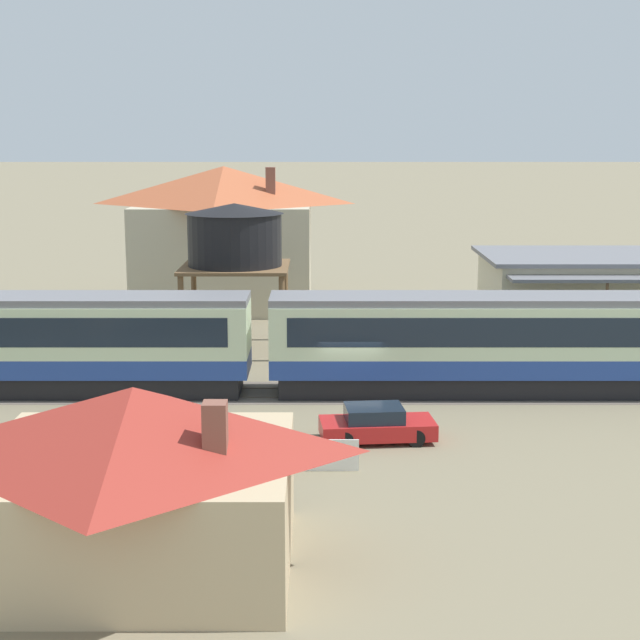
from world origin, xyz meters
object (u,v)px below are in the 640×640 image
(station_building, at_px, (581,300))
(parked_car_red, at_px, (379,425))
(passenger_train, at_px, (269,339))
(station_house_terracotta_roof, at_px, (228,235))
(cottage_red_roof_2, at_px, (139,474))
(water_tower, at_px, (238,237))

(station_building, xyz_separation_m, parked_car_red, (-11.04, -15.55, -1.77))
(passenger_train, bearing_deg, parked_car_red, -56.53)
(parked_car_red, bearing_deg, station_house_terracotta_roof, 101.00)
(cottage_red_roof_2, relative_size, parked_car_red, 1.98)
(water_tower, distance_m, parked_car_red, 16.60)
(passenger_train, xyz_separation_m, station_house_terracotta_roof, (-3.63, 20.45, 2.16))
(passenger_train, height_order, cottage_red_roof_2, cottage_red_roof_2)
(station_house_terracotta_roof, xyz_separation_m, water_tower, (1.69, -12.25, 1.17))
(station_house_terracotta_roof, bearing_deg, station_building, -30.83)
(station_house_terracotta_roof, relative_size, parked_car_red, 2.73)
(station_building, bearing_deg, passenger_train, -149.00)
(passenger_train, distance_m, station_house_terracotta_roof, 20.88)
(cottage_red_roof_2, bearing_deg, station_building, 55.50)
(station_building, bearing_deg, parked_car_red, -125.38)
(passenger_train, bearing_deg, station_building, 31.00)
(passenger_train, distance_m, cottage_red_roof_2, 16.59)
(passenger_train, height_order, station_house_terracotta_roof, station_house_terracotta_roof)
(passenger_train, xyz_separation_m, cottage_red_roof_2, (-2.33, -16.43, 0.11))
(passenger_train, height_order, station_building, station_building)
(station_house_terracotta_roof, distance_m, water_tower, 12.42)
(water_tower, relative_size, parked_car_red, 1.75)
(station_building, xyz_separation_m, station_house_terracotta_roof, (-18.89, 11.27, 2.09))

